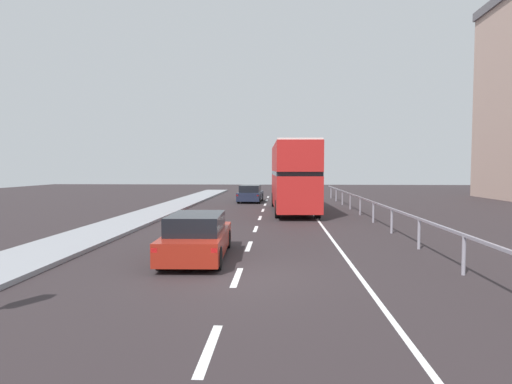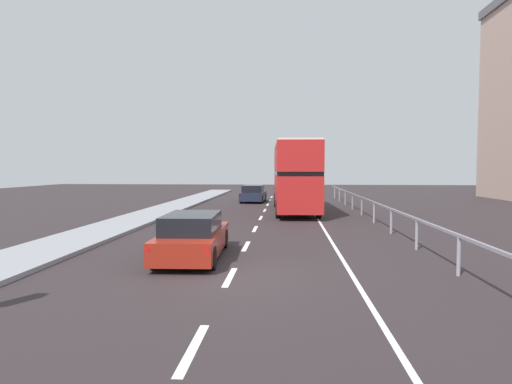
% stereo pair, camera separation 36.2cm
% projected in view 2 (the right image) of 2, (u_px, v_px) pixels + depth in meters
% --- Properties ---
extents(ground_plane, '(75.40, 120.00, 0.10)m').
position_uv_depth(ground_plane, '(231.00, 276.00, 10.99)').
color(ground_plane, '#2C2426').
extents(lane_paint_markings, '(3.26, 46.00, 0.01)m').
position_uv_depth(lane_paint_markings, '(298.00, 228.00, 19.52)').
color(lane_paint_markings, silver).
rests_on(lane_paint_markings, ground).
extents(bridge_side_railing, '(0.10, 42.00, 1.08)m').
position_uv_depth(bridge_side_railing, '(382.00, 209.00, 19.48)').
color(bridge_side_railing, gray).
rests_on(bridge_side_railing, ground).
extents(double_decker_bus_red, '(2.85, 10.11, 4.33)m').
position_uv_depth(double_decker_bus_red, '(295.00, 175.00, 26.59)').
color(double_decker_bus_red, '#B21D1C').
rests_on(double_decker_bus_red, ground).
extents(hatchback_car_near, '(1.93, 4.62, 1.38)m').
position_uv_depth(hatchback_car_near, '(193.00, 236.00, 12.99)').
color(hatchback_car_near, maroon).
rests_on(hatchback_car_near, ground).
extents(sedan_car_ahead, '(1.97, 4.14, 1.38)m').
position_uv_depth(sedan_car_ahead, '(253.00, 194.00, 34.35)').
color(sedan_car_ahead, '#1A2135').
rests_on(sedan_car_ahead, ground).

